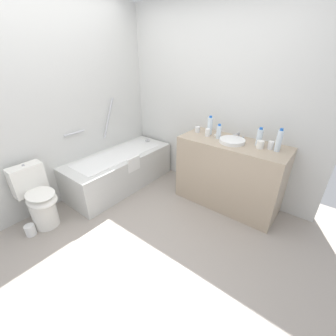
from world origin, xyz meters
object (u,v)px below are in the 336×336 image
object	(u,v)px
drinking_glass_2	(207,132)
toilet_paper_roll	(30,230)
drinking_glass_0	(197,130)
toilet	(39,199)
sink_basin	(232,141)
water_bottle_3	(210,126)
sink_faucet	(238,136)
drinking_glass_1	(271,145)
water_bottle_1	(279,141)
water_bottle_2	(259,137)
water_bottle_0	(219,132)
soap_dish	(217,135)
drinking_glass_3	(260,145)
bathtub	(120,169)

from	to	relation	value
drinking_glass_2	toilet_paper_roll	xyz separation A→B (m)	(-1.95, 1.12, -0.87)
drinking_glass_0	toilet_paper_roll	bearing A→B (deg)	154.92
toilet	toilet_paper_roll	bearing A→B (deg)	-72.81
toilet	sink_basin	bearing A→B (deg)	48.78
water_bottle_3	drinking_glass_0	size ratio (longest dim) A/B	3.21
drinking_glass_0	drinking_glass_2	distance (m)	0.19
sink_basin	water_bottle_3	size ratio (longest dim) A/B	1.25
sink_basin	sink_faucet	size ratio (longest dim) A/B	2.00
water_bottle_3	drinking_glass_1	distance (m)	0.79
water_bottle_1	water_bottle_3	size ratio (longest dim) A/B	1.06
sink_basin	water_bottle_2	distance (m)	0.31
sink_faucet	drinking_glass_1	size ratio (longest dim) A/B	1.69
water_bottle_0	drinking_glass_0	world-z (taller)	water_bottle_0
drinking_glass_1	sink_basin	bearing A→B (deg)	100.59
water_bottle_2	soap_dish	xyz separation A→B (m)	(-0.00, 0.52, -0.09)
toilet	drinking_glass_0	bearing A→B (deg)	61.29
sink_faucet	soap_dish	xyz separation A→B (m)	(-0.07, 0.25, -0.02)
water_bottle_1	drinking_glass_3	xyz separation A→B (m)	(-0.03, 0.17, -0.08)
bathtub	drinking_glass_0	size ratio (longest dim) A/B	21.47
bathtub	sink_basin	size ratio (longest dim) A/B	5.37
bathtub	toilet	world-z (taller)	bathtub
bathtub	drinking_glass_2	size ratio (longest dim) A/B	17.20
sink_faucet	water_bottle_3	size ratio (longest dim) A/B	0.62
bathtub	soap_dish	bearing A→B (deg)	-61.85
bathtub	water_bottle_1	bearing A→B (deg)	-72.81
drinking_glass_1	toilet_paper_roll	world-z (taller)	drinking_glass_1
sink_faucet	water_bottle_2	world-z (taller)	water_bottle_2
toilet_paper_roll	sink_basin	bearing A→B (deg)	-37.28
soap_dish	toilet_paper_roll	size ratio (longest dim) A/B	0.69
sink_basin	sink_faucet	bearing A→B (deg)	-0.00
toilet	drinking_glass_3	world-z (taller)	drinking_glass_3
bathtub	water_bottle_1	xyz separation A→B (m)	(0.61, -1.98, 0.74)
sink_faucet	drinking_glass_0	world-z (taller)	sink_faucet
water_bottle_3	drinking_glass_3	bearing A→B (deg)	-96.30
water_bottle_3	drinking_glass_0	world-z (taller)	water_bottle_3
toilet_paper_roll	water_bottle_0	bearing A→B (deg)	-32.98
drinking_glass_1	toilet_paper_roll	size ratio (longest dim) A/B	0.69
water_bottle_3	drinking_glass_0	bearing A→B (deg)	101.37
toilet	water_bottle_1	distance (m)	2.78
sink_basin	drinking_glass_3	distance (m)	0.32
water_bottle_1	drinking_glass_1	bearing A→B (deg)	76.18
sink_faucet	drinking_glass_3	world-z (taller)	drinking_glass_3
water_bottle_1	drinking_glass_1	world-z (taller)	water_bottle_1
water_bottle_3	drinking_glass_2	world-z (taller)	water_bottle_3
water_bottle_1	water_bottle_3	distance (m)	0.86
soap_dish	toilet_paper_roll	world-z (taller)	soap_dish
sink_faucet	toilet_paper_roll	xyz separation A→B (m)	(-2.11, 1.47, -0.86)
sink_faucet	water_bottle_1	distance (m)	0.52
drinking_glass_0	drinking_glass_2	world-z (taller)	drinking_glass_2
sink_basin	drinking_glass_2	world-z (taller)	drinking_glass_2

